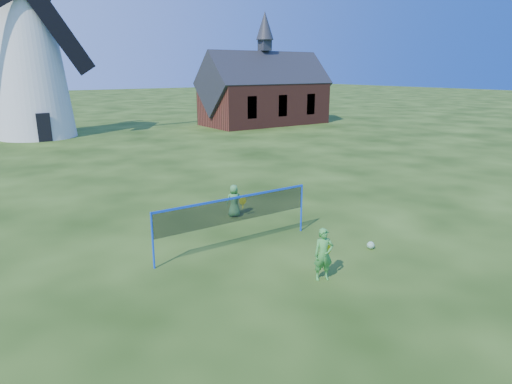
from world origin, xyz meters
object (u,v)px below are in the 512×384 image
object	(u,v)px
chapel	(265,94)
badminton_net	(235,211)
player_girl	(323,254)
play_ball	(371,245)
player_boy	(234,201)
windmill	(29,58)

from	to	relation	value
chapel	badminton_net	size ratio (longest dim) A/B	2.37
player_girl	play_ball	xyz separation A→B (m)	(2.49, 0.66, -0.55)
badminton_net	player_girl	world-z (taller)	badminton_net
badminton_net	player_boy	world-z (taller)	badminton_net
badminton_net	windmill	bearing A→B (deg)	91.59
windmill	player_girl	world-z (taller)	windmill
chapel	play_ball	distance (m)	31.04
windmill	player_boy	bearing A→B (deg)	-84.79
windmill	play_ball	xyz separation A→B (m)	(3.97, -29.67, -5.76)
player_boy	player_girl	bearing A→B (deg)	103.35
badminton_net	play_ball	distance (m)	4.08
badminton_net	player_boy	bearing A→B (deg)	58.64
badminton_net	player_boy	distance (m)	2.95
chapel	play_ball	xyz separation A→B (m)	(-15.37, -26.83, -2.73)
windmill	badminton_net	bearing A→B (deg)	-88.41
windmill	play_ball	bearing A→B (deg)	-82.39
player_boy	badminton_net	bearing A→B (deg)	80.27
chapel	player_boy	xyz separation A→B (m)	(-17.07, -22.05, -2.27)
player_girl	play_ball	bearing A→B (deg)	39.49
chapel	player_girl	world-z (taller)	chapel
badminton_net	player_girl	bearing A→B (deg)	-76.45
player_girl	chapel	bearing A→B (deg)	81.72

